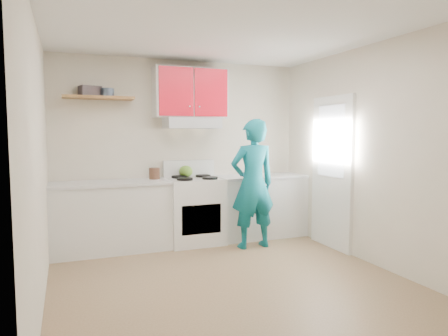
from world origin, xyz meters
name	(u,v)px	position (x,y,z in m)	size (l,w,h in m)	color
floor	(230,281)	(0.00, 0.00, 0.00)	(3.80, 3.80, 0.00)	brown
ceiling	(230,29)	(0.00, 0.00, 2.60)	(3.60, 3.80, 0.04)	white
back_wall	(181,151)	(0.00, 1.90, 1.30)	(3.60, 0.04, 2.60)	beige
front_wall	(350,177)	(0.00, -1.90, 1.30)	(3.60, 0.04, 2.60)	beige
left_wall	(38,163)	(-1.80, 0.00, 1.30)	(0.04, 3.80, 2.60)	beige
right_wall	(370,155)	(1.80, 0.00, 1.30)	(0.04, 3.80, 2.60)	beige
door	(332,172)	(1.78, 0.70, 1.02)	(0.05, 0.85, 2.05)	white
door_glass	(331,141)	(1.75, 0.70, 1.45)	(0.01, 0.55, 0.95)	white
counter_left	(111,217)	(-1.04, 1.60, 0.45)	(1.52, 0.60, 0.90)	silver
counter_right	(260,206)	(1.14, 1.60, 0.45)	(1.32, 0.60, 0.90)	silver
stove	(194,211)	(0.10, 1.57, 0.46)	(0.76, 0.65, 0.92)	white
range_hood	(192,123)	(0.10, 1.68, 1.70)	(0.76, 0.44, 0.15)	silver
upper_cabinets	(190,93)	(0.10, 1.73, 2.12)	(1.02, 0.33, 0.70)	red
shelf	(99,98)	(-1.15, 1.75, 2.02)	(0.90, 0.30, 0.04)	brown
books	(90,91)	(-1.25, 1.78, 2.10)	(0.26, 0.18, 0.13)	#3E363B
tin	(107,92)	(-1.04, 1.72, 2.09)	(0.17, 0.17, 0.10)	#333D4C
kettle	(186,171)	(0.04, 1.78, 1.00)	(0.20, 0.20, 0.17)	#517B22
crock	(154,174)	(-0.44, 1.69, 0.99)	(0.15, 0.15, 0.18)	#492E20
cutting_board	(250,176)	(1.00, 1.63, 0.91)	(0.28, 0.20, 0.02)	olive
silicone_mat	(277,176)	(1.44, 1.61, 0.90)	(0.31, 0.26, 0.01)	red
person	(253,184)	(0.77, 1.07, 0.87)	(0.64, 0.42, 1.74)	#0D6875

